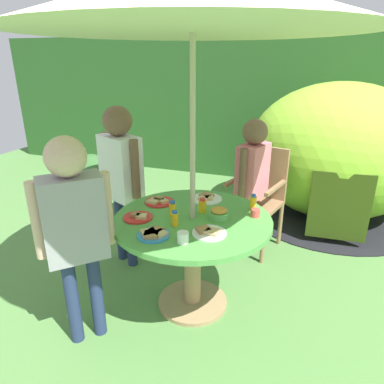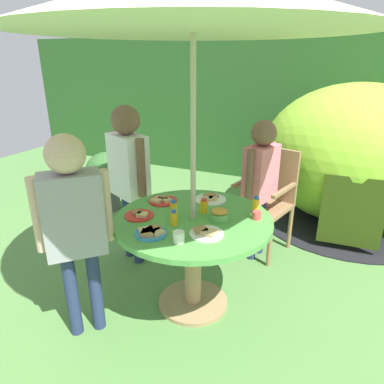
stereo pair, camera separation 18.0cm
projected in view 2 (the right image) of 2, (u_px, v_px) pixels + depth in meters
name	position (u px, v px, depth m)	size (l,w,h in m)	color
ground_plane	(193.00, 304.00, 2.67)	(10.00, 10.00, 0.02)	#548442
hedge_backdrop	(287.00, 109.00, 5.19)	(9.00, 0.70, 2.08)	#285623
garden_table	(193.00, 239.00, 2.46)	(1.10, 1.10, 0.72)	tan
wooden_chair	(268.00, 195.00, 3.28)	(0.55, 0.56, 0.98)	#93704C
dome_tent	(354.00, 155.00, 3.81)	(2.16, 2.16, 1.53)	#8CC633
potted_plant	(107.00, 176.00, 4.18)	(0.51, 0.51, 0.72)	#595960
child_in_pink_shirt	(261.00, 173.00, 3.02)	(0.27, 0.42, 1.28)	navy
child_in_white_shirt	(128.00, 166.00, 2.94)	(0.44, 0.34, 1.41)	navy
child_in_grey_shirt	(73.00, 215.00, 2.09)	(0.39, 0.39, 1.37)	navy
snack_bowl	(219.00, 214.00, 2.37)	(0.13, 0.13, 0.08)	#66B259
plate_center_front	(139.00, 215.00, 2.42)	(0.20, 0.20, 0.03)	red
plate_front_edge	(162.00, 200.00, 2.67)	(0.22, 0.22, 0.03)	red
plate_far_left	(206.00, 233.00, 2.17)	(0.22, 0.22, 0.03)	white
plate_far_right	(210.00, 199.00, 2.70)	(0.24, 0.24, 0.03)	white
plate_near_left	(151.00, 232.00, 2.17)	(0.21, 0.21, 0.03)	#338CD8
juice_bottle_near_right	(174.00, 208.00, 2.42)	(0.05, 0.05, 0.12)	yellow
juice_bottle_center_back	(174.00, 218.00, 2.28)	(0.05, 0.05, 0.11)	yellow
juice_bottle_mid_left	(256.00, 205.00, 2.47)	(0.05, 0.05, 0.12)	yellow
juice_bottle_mid_right	(204.00, 206.00, 2.47)	(0.06, 0.06, 0.11)	yellow
cup_near	(257.00, 215.00, 2.38)	(0.07, 0.07, 0.06)	#E04C47
cup_far	(179.00, 237.00, 2.07)	(0.07, 0.07, 0.07)	white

